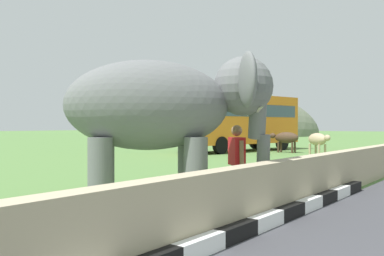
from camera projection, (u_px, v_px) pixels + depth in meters
name	position (u px, v px, depth m)	size (l,w,h in m)	color
barrier_parapet	(223.00, 203.00, 6.34)	(28.00, 0.36, 1.00)	tan
elephant	(167.00, 108.00, 8.10)	(3.85, 3.82, 3.00)	slate
person_handler	(237.00, 160.00, 8.91)	(0.46, 0.58, 1.66)	navy
bus_orange	(240.00, 118.00, 26.91)	(9.24, 4.26, 3.50)	orange
cow_near	(318.00, 140.00, 22.50)	(1.49, 1.75, 1.23)	tan
cow_mid	(286.00, 138.00, 25.49)	(0.64, 1.89, 1.23)	#473323
hill_east	(220.00, 135.00, 69.75)	(37.80, 30.24, 15.17)	#636C56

